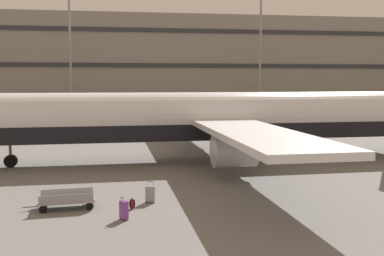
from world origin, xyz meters
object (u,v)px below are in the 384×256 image
object	(u,v)px
suitcase_small	(150,194)
suitcase_red	(124,210)
airliner	(209,119)
baggage_cart	(67,200)
backpack_large	(132,204)

from	to	relation	value
suitcase_small	suitcase_red	bearing A→B (deg)	-116.17
airliner	suitcase_red	distance (m)	15.37
suitcase_small	baggage_cart	xyz separation A→B (m)	(-3.99, -0.47, -0.02)
suitcase_small	suitcase_red	world-z (taller)	suitcase_small
backpack_large	suitcase_small	bearing A→B (deg)	47.52
suitcase_red	airliner	bearing A→B (deg)	65.62
suitcase_small	baggage_cart	size ratio (longest dim) A/B	0.31
airliner	backpack_large	distance (m)	13.84
backpack_large	baggage_cart	world-z (taller)	baggage_cart
airliner	backpack_large	world-z (taller)	airliner
suitcase_small	backpack_large	size ratio (longest dim) A/B	1.90
airliner	suitcase_small	bearing A→B (deg)	-113.96
airliner	baggage_cart	world-z (taller)	airliner
airliner	suitcase_red	xyz separation A→B (m)	(-6.24, -13.77, -2.78)
suitcase_small	airliner	bearing A→B (deg)	66.04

